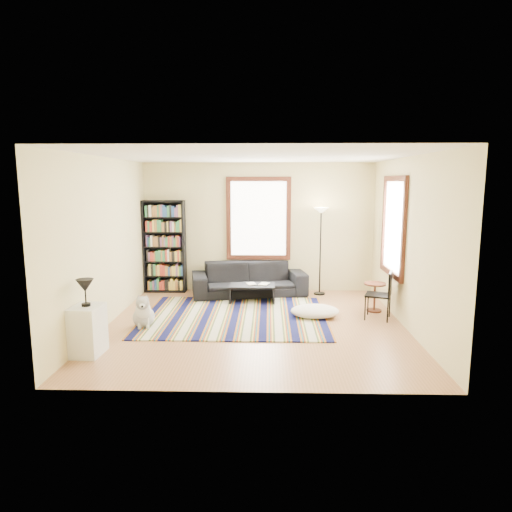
{
  "coord_description": "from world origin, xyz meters",
  "views": [
    {
      "loc": [
        0.22,
        -7.43,
        2.41
      ],
      "look_at": [
        0.0,
        0.5,
        1.1
      ],
      "focal_mm": 32.0,
      "sensor_mm": 36.0,
      "label": 1
    }
  ],
  "objects_px": {
    "white_cabinet": "(88,330)",
    "side_table": "(374,297)",
    "floor_cushion": "(315,311)",
    "dog": "(143,310)",
    "sofa": "(249,279)",
    "floor_lamp": "(320,252)",
    "bookshelf": "(165,246)",
    "coffee_table": "(252,293)",
    "folding_chair": "(378,295)"
  },
  "relations": [
    {
      "from": "white_cabinet",
      "to": "folding_chair",
      "type": "bearing_deg",
      "value": 25.21
    },
    {
      "from": "sofa",
      "to": "coffee_table",
      "type": "distance_m",
      "value": 0.62
    },
    {
      "from": "bookshelf",
      "to": "folding_chair",
      "type": "relative_size",
      "value": 2.33
    },
    {
      "from": "side_table",
      "to": "white_cabinet",
      "type": "relative_size",
      "value": 0.77
    },
    {
      "from": "bookshelf",
      "to": "floor_lamp",
      "type": "xyz_separation_m",
      "value": [
        3.36,
        -0.17,
        -0.07
      ]
    },
    {
      "from": "floor_cushion",
      "to": "folding_chair",
      "type": "relative_size",
      "value": 1.01
    },
    {
      "from": "coffee_table",
      "to": "dog",
      "type": "height_order",
      "value": "dog"
    },
    {
      "from": "sofa",
      "to": "floor_lamp",
      "type": "distance_m",
      "value": 1.62
    },
    {
      "from": "floor_lamp",
      "to": "white_cabinet",
      "type": "height_order",
      "value": "floor_lamp"
    },
    {
      "from": "bookshelf",
      "to": "floor_lamp",
      "type": "relative_size",
      "value": 1.08
    },
    {
      "from": "floor_lamp",
      "to": "side_table",
      "type": "relative_size",
      "value": 3.44
    },
    {
      "from": "floor_cushion",
      "to": "white_cabinet",
      "type": "height_order",
      "value": "white_cabinet"
    },
    {
      "from": "coffee_table",
      "to": "dog",
      "type": "distance_m",
      "value": 2.38
    },
    {
      "from": "sofa",
      "to": "bookshelf",
      "type": "distance_m",
      "value": 1.98
    },
    {
      "from": "sofa",
      "to": "side_table",
      "type": "height_order",
      "value": "sofa"
    },
    {
      "from": "floor_lamp",
      "to": "side_table",
      "type": "xyz_separation_m",
      "value": [
        0.88,
        -1.27,
        -0.66
      ]
    },
    {
      "from": "floor_cushion",
      "to": "dog",
      "type": "bearing_deg",
      "value": -167.76
    },
    {
      "from": "bookshelf",
      "to": "folding_chair",
      "type": "height_order",
      "value": "bookshelf"
    },
    {
      "from": "coffee_table",
      "to": "bookshelf",
      "type": "bearing_deg",
      "value": 155.99
    },
    {
      "from": "floor_cushion",
      "to": "white_cabinet",
      "type": "xyz_separation_m",
      "value": [
        -3.36,
        -1.87,
        0.24
      ]
    },
    {
      "from": "coffee_table",
      "to": "dog",
      "type": "xyz_separation_m",
      "value": [
        -1.75,
        -1.61,
        0.1
      ]
    },
    {
      "from": "white_cabinet",
      "to": "sofa",
      "type": "bearing_deg",
      "value": 61.68
    },
    {
      "from": "dog",
      "to": "side_table",
      "type": "bearing_deg",
      "value": 1.41
    },
    {
      "from": "floor_lamp",
      "to": "white_cabinet",
      "type": "distance_m",
      "value": 5.1
    },
    {
      "from": "sofa",
      "to": "white_cabinet",
      "type": "xyz_separation_m",
      "value": [
        -2.11,
        -3.44,
        0.0
      ]
    },
    {
      "from": "white_cabinet",
      "to": "dog",
      "type": "relative_size",
      "value": 1.24
    },
    {
      "from": "coffee_table",
      "to": "white_cabinet",
      "type": "xyz_separation_m",
      "value": [
        -2.2,
        -2.85,
        0.17
      ]
    },
    {
      "from": "sofa",
      "to": "side_table",
      "type": "relative_size",
      "value": 4.41
    },
    {
      "from": "bookshelf",
      "to": "floor_cushion",
      "type": "relative_size",
      "value": 2.3
    },
    {
      "from": "sofa",
      "to": "side_table",
      "type": "bearing_deg",
      "value": -37.45
    },
    {
      "from": "sofa",
      "to": "coffee_table",
      "type": "bearing_deg",
      "value": -92.81
    },
    {
      "from": "dog",
      "to": "sofa",
      "type": "bearing_deg",
      "value": 40.11
    },
    {
      "from": "sofa",
      "to": "coffee_table",
      "type": "relative_size",
      "value": 2.65
    },
    {
      "from": "floor_lamp",
      "to": "sofa",
      "type": "bearing_deg",
      "value": -176.21
    },
    {
      "from": "white_cabinet",
      "to": "coffee_table",
      "type": "bearing_deg",
      "value": 55.53
    },
    {
      "from": "folding_chair",
      "to": "dog",
      "type": "height_order",
      "value": "folding_chair"
    },
    {
      "from": "sofa",
      "to": "floor_cushion",
      "type": "relative_size",
      "value": 2.74
    },
    {
      "from": "coffee_table",
      "to": "folding_chair",
      "type": "xyz_separation_m",
      "value": [
        2.25,
        -1.05,
        0.25
      ]
    },
    {
      "from": "sofa",
      "to": "floor_lamp",
      "type": "height_order",
      "value": "floor_lamp"
    },
    {
      "from": "floor_cushion",
      "to": "floor_lamp",
      "type": "xyz_separation_m",
      "value": [
        0.26,
        1.67,
        0.82
      ]
    },
    {
      "from": "bookshelf",
      "to": "side_table",
      "type": "height_order",
      "value": "bookshelf"
    },
    {
      "from": "folding_chair",
      "to": "dog",
      "type": "relative_size",
      "value": 1.53
    },
    {
      "from": "side_table",
      "to": "white_cabinet",
      "type": "height_order",
      "value": "white_cabinet"
    },
    {
      "from": "white_cabinet",
      "to": "side_table",
      "type": "bearing_deg",
      "value": 29.91
    },
    {
      "from": "floor_lamp",
      "to": "dog",
      "type": "bearing_deg",
      "value": -144.01
    },
    {
      "from": "coffee_table",
      "to": "side_table",
      "type": "height_order",
      "value": "side_table"
    },
    {
      "from": "floor_cushion",
      "to": "bookshelf",
      "type": "bearing_deg",
      "value": 149.24
    },
    {
      "from": "white_cabinet",
      "to": "dog",
      "type": "height_order",
      "value": "white_cabinet"
    },
    {
      "from": "dog",
      "to": "white_cabinet",
      "type": "bearing_deg",
      "value": -122.6
    },
    {
      "from": "white_cabinet",
      "to": "floor_lamp",
      "type": "bearing_deg",
      "value": 47.55
    }
  ]
}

